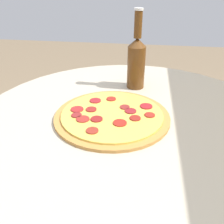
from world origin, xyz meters
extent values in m
cylinder|color=#B2A893|center=(0.00, 0.00, 0.38)|extent=(0.08, 0.08, 0.72)
cylinder|color=#B2A893|center=(0.00, 0.00, 0.75)|extent=(1.01, 1.01, 0.02)
cylinder|color=#B77F3D|center=(0.02, -0.06, 0.77)|extent=(0.36, 0.36, 0.01)
cylinder|color=#E0BC4C|center=(0.02, -0.06, 0.78)|extent=(0.32, 0.32, 0.01)
cylinder|color=maroon|center=(0.04, 0.02, 0.78)|extent=(0.03, 0.03, 0.00)
cylinder|color=maroon|center=(0.00, 0.00, 0.78)|extent=(0.04, 0.04, 0.00)
cylinder|color=maroon|center=(-0.04, 0.05, 0.78)|extent=(0.04, 0.04, 0.00)
cylinder|color=maroon|center=(0.07, -0.14, 0.78)|extent=(0.04, 0.04, 0.00)
cylinder|color=maroon|center=(-0.08, -0.07, 0.78)|extent=(0.03, 0.03, 0.00)
cylinder|color=maroon|center=(0.01, -0.13, 0.78)|extent=(0.03, 0.03, 0.00)
cylinder|color=maroon|center=(-0.06, -0.13, 0.78)|extent=(0.04, 0.04, 0.00)
cylinder|color=maroon|center=(0.08, -0.03, 0.78)|extent=(0.04, 0.04, 0.00)
cylinder|color=maroon|center=(0.01, -0.17, 0.78)|extent=(0.04, 0.04, 0.00)
cylinder|color=maroon|center=(0.02, 0.06, 0.78)|extent=(0.03, 0.03, 0.00)
cylinder|color=maroon|center=(0.05, -0.16, 0.78)|extent=(0.03, 0.03, 0.00)
cylinder|color=maroon|center=(-0.02, -0.02, 0.78)|extent=(0.03, 0.03, 0.00)
cylinder|color=maroon|center=(0.13, -0.10, 0.78)|extent=(0.04, 0.04, 0.00)
cylinder|color=maroon|center=(0.06, -0.10, 0.78)|extent=(0.04, 0.04, 0.00)
cylinder|color=#563314|center=(-0.24, 0.00, 0.85)|extent=(0.07, 0.07, 0.16)
cone|color=#563314|center=(-0.24, 0.00, 0.94)|extent=(0.07, 0.07, 0.03)
cylinder|color=#563314|center=(-0.24, 0.00, 1.00)|extent=(0.03, 0.03, 0.09)
cylinder|color=silver|center=(-0.24, 0.00, 1.06)|extent=(0.03, 0.03, 0.01)
camera|label=1|loc=(0.69, 0.04, 1.16)|focal=40.00mm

